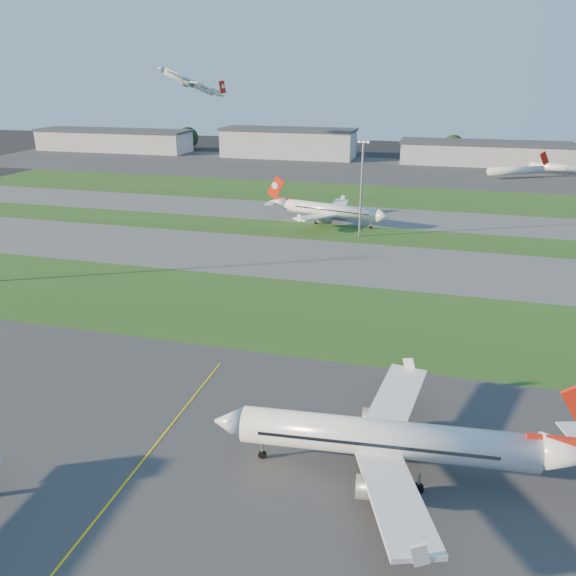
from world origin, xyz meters
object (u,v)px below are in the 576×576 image
(light_mast_centre, at_px, (362,183))
(airliner_parked, at_px, (389,440))
(airliner_taxiing, at_px, (330,210))
(mini_jet_near, at_px, (516,170))
(mini_jet_far, at_px, (561,168))

(light_mast_centre, bearing_deg, airliner_parked, -79.86)
(airliner_taxiing, bearing_deg, mini_jet_near, -108.58)
(airliner_taxiing, bearing_deg, mini_jet_far, -112.61)
(airliner_taxiing, height_order, mini_jet_far, airliner_taxiing)
(mini_jet_near, xyz_separation_m, light_mast_centre, (-51.19, -110.24, 11.53))
(airliner_parked, xyz_separation_m, mini_jet_near, (33.89, 207.01, -1.06))
(airliner_parked, height_order, mini_jet_far, airliner_parked)
(mini_jet_near, xyz_separation_m, mini_jet_far, (20.00, 13.49, 0.00))
(airliner_taxiing, height_order, light_mast_centre, light_mast_centre)
(airliner_parked, bearing_deg, mini_jet_far, 71.09)
(mini_jet_near, bearing_deg, light_mast_centre, -142.65)
(mini_jet_near, distance_m, mini_jet_far, 24.13)
(airliner_parked, distance_m, mini_jet_near, 209.76)
(airliner_taxiing, distance_m, mini_jet_far, 138.64)
(airliner_parked, relative_size, mini_jet_near, 1.52)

